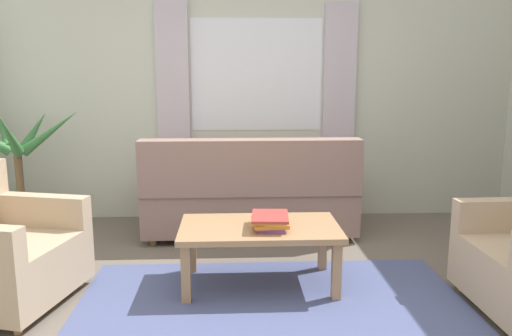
{
  "coord_description": "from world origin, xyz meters",
  "views": [
    {
      "loc": [
        -0.25,
        -2.98,
        1.49
      ],
      "look_at": [
        -0.08,
        0.7,
        0.79
      ],
      "focal_mm": 35.9,
      "sensor_mm": 36.0,
      "label": 1
    }
  ],
  "objects_px": {
    "couch": "(250,196)",
    "potted_plant": "(19,186)",
    "book_stack_on_table": "(270,221)",
    "coffee_table": "(260,234)"
  },
  "relations": [
    {
      "from": "coffee_table",
      "to": "potted_plant",
      "type": "distance_m",
      "value": 2.47
    },
    {
      "from": "book_stack_on_table",
      "to": "potted_plant",
      "type": "xyz_separation_m",
      "value": [
        -2.2,
        1.32,
        -0.03
      ]
    },
    {
      "from": "couch",
      "to": "potted_plant",
      "type": "xyz_separation_m",
      "value": [
        -2.1,
        0.1,
        0.09
      ]
    },
    {
      "from": "book_stack_on_table",
      "to": "potted_plant",
      "type": "height_order",
      "value": "potted_plant"
    },
    {
      "from": "couch",
      "to": "potted_plant",
      "type": "bearing_deg",
      "value": -2.83
    },
    {
      "from": "book_stack_on_table",
      "to": "potted_plant",
      "type": "bearing_deg",
      "value": 148.97
    },
    {
      "from": "couch",
      "to": "coffee_table",
      "type": "bearing_deg",
      "value": 91.36
    },
    {
      "from": "couch",
      "to": "coffee_table",
      "type": "height_order",
      "value": "couch"
    },
    {
      "from": "couch",
      "to": "book_stack_on_table",
      "type": "distance_m",
      "value": 1.23
    },
    {
      "from": "coffee_table",
      "to": "book_stack_on_table",
      "type": "bearing_deg",
      "value": -41.62
    }
  ]
}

